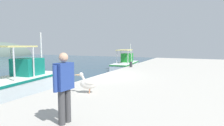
{
  "coord_description": "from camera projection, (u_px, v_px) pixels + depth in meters",
  "views": [
    {
      "loc": [
        -10.23,
        -5.66,
        2.68
      ],
      "look_at": [
        4.47,
        1.14,
        1.13
      ],
      "focal_mm": 29.89,
      "sensor_mm": 36.0,
      "label": 1
    }
  ],
  "objects": [
    {
      "name": "quay_pier",
      "position": [
        183.0,
        89.0,
        9.73
      ],
      "size": [
        36.0,
        10.0,
        0.8
      ],
      "primitive_type": "cube",
      "color": "#BCB7AD",
      "rests_on": "ground"
    },
    {
      "name": "fishing_boat_second",
      "position": [
        21.0,
        82.0,
        10.18
      ],
      "size": [
        5.03,
        2.74,
        3.46
      ],
      "color": "white",
      "rests_on": "ground"
    },
    {
      "name": "fishing_boat_third",
      "position": [
        126.0,
        64.0,
        21.34
      ],
      "size": [
        6.01,
        2.35,
        2.86
      ],
      "color": "white",
      "rests_on": "ground"
    },
    {
      "name": "pelican",
      "position": [
        88.0,
        83.0,
        7.3
      ],
      "size": [
        0.56,
        0.96,
        0.82
      ],
      "color": "tan",
      "rests_on": "quay_pier"
    },
    {
      "name": "fisherman_standing",
      "position": [
        64.0,
        84.0,
        4.41
      ],
      "size": [
        0.66,
        0.27,
        1.71
      ],
      "color": "#3F3F42",
      "rests_on": "quay_pier"
    },
    {
      "name": "mooring_bollard_second",
      "position": [
        131.0,
        64.0,
        16.03
      ],
      "size": [
        0.24,
        0.24,
        0.46
      ],
      "primitive_type": "cylinder",
      "color": "#333338",
      "rests_on": "quay_pier"
    }
  ]
}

